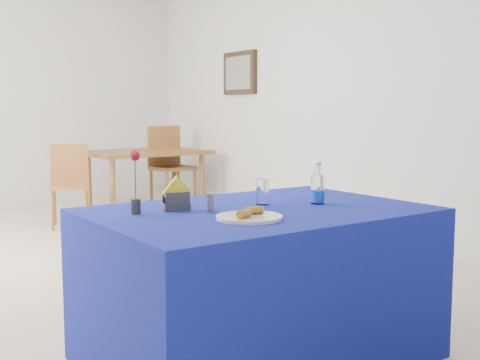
# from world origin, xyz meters

# --- Properties ---
(floor) EXTENTS (7.00, 7.00, 0.00)m
(floor) POSITION_xyz_m (0.00, 0.00, 0.00)
(floor) COLOR beige
(floor) RESTS_ON ground
(room_shell) EXTENTS (7.00, 7.00, 7.00)m
(room_shell) POSITION_xyz_m (0.00, 0.00, 1.75)
(room_shell) COLOR silver
(room_shell) RESTS_ON ground
(picture_frame) EXTENTS (0.06, 0.64, 0.52)m
(picture_frame) POSITION_xyz_m (2.47, 1.60, 1.70)
(picture_frame) COLOR black
(picture_frame) RESTS_ON room_shell
(picture_art) EXTENTS (0.02, 0.52, 0.40)m
(picture_art) POSITION_xyz_m (2.44, 1.60, 1.70)
(picture_art) COLOR #998C66
(picture_art) RESTS_ON room_shell
(plate) EXTENTS (0.30, 0.30, 0.01)m
(plate) POSITION_xyz_m (-0.24, -2.38, 0.77)
(plate) COLOR silver
(plate) RESTS_ON blue_table
(drinking_glass) EXTENTS (0.06, 0.06, 0.13)m
(drinking_glass) POSITION_xyz_m (0.05, -2.09, 0.82)
(drinking_glass) COLOR white
(drinking_glass) RESTS_ON blue_table
(salt_shaker) EXTENTS (0.03, 0.03, 0.08)m
(salt_shaker) POSITION_xyz_m (-0.27, -2.09, 0.80)
(salt_shaker) COLOR slate
(salt_shaker) RESTS_ON blue_table
(pepper_shaker) EXTENTS (0.03, 0.03, 0.08)m
(pepper_shaker) POSITION_xyz_m (-0.28, -2.11, 0.80)
(pepper_shaker) COLOR #5D5D61
(pepper_shaker) RESTS_ON blue_table
(blue_table) EXTENTS (1.60, 1.10, 0.76)m
(blue_table) POSITION_xyz_m (-0.04, -2.18, 0.38)
(blue_table) COLOR navy
(blue_table) RESTS_ON floor
(water_bottle) EXTENTS (0.07, 0.07, 0.21)m
(water_bottle) POSITION_xyz_m (0.31, -2.22, 0.83)
(water_bottle) COLOR white
(water_bottle) RESTS_ON blue_table
(napkin_holder) EXTENTS (0.15, 0.07, 0.17)m
(napkin_holder) POSITION_xyz_m (-0.40, -1.99, 0.81)
(napkin_holder) COLOR #3C3C41
(napkin_holder) RESTS_ON blue_table
(rose_vase) EXTENTS (0.05, 0.05, 0.30)m
(rose_vase) POSITION_xyz_m (-0.60, -1.98, 0.90)
(rose_vase) COLOR #25252A
(rose_vase) RESTS_ON blue_table
(oak_table) EXTENTS (1.47, 0.96, 0.76)m
(oak_table) POSITION_xyz_m (1.49, 2.24, 0.68)
(oak_table) COLOR brown
(oak_table) RESTS_ON floor
(chair_bg_left) EXTENTS (0.51, 0.51, 0.88)m
(chair_bg_left) POSITION_xyz_m (0.39, 1.82, 0.51)
(chair_bg_left) COLOR #9A622C
(chair_bg_left) RESTS_ON floor
(chair_bg_right) EXTENTS (0.49, 0.49, 1.05)m
(chair_bg_right) POSITION_xyz_m (1.86, 2.32, 0.61)
(chair_bg_right) COLOR #9A622C
(chair_bg_right) RESTS_ON floor
(banana_pieces) EXTENTS (0.18, 0.10, 0.04)m
(banana_pieces) POSITION_xyz_m (-0.25, -2.39, 0.79)
(banana_pieces) COLOR gold
(banana_pieces) RESTS_ON plate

